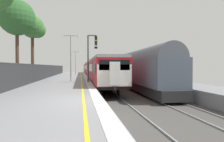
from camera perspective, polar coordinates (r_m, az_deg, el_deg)
name	(u,v)px	position (r m, az deg, el deg)	size (l,w,h in m)	color
ground	(141,111)	(11.03, 8.13, -10.83)	(17.40, 110.00, 1.21)	gray
commuter_train_at_platform	(92,69)	(45.57, -5.50, 0.64)	(2.83, 60.33, 3.81)	maroon
freight_train_adjacent_track	(112,68)	(43.59, -0.06, 0.86)	(2.60, 59.79, 4.49)	#232326
signal_gantry	(91,53)	(22.64, -5.94, 5.03)	(1.10, 0.24, 5.15)	#47474C
platform_lamp_mid	(71,54)	(24.36, -11.32, 4.68)	(2.00, 0.20, 5.36)	#93999E
platform_lamp_far	(76,61)	(48.58, -10.04, 2.84)	(2.00, 0.20, 5.24)	#93999E
background_tree_left	(34,28)	(28.36, -20.82, 10.96)	(3.05, 2.86, 8.16)	#473323
background_tree_centre	(18,19)	(24.31, -24.60, 12.92)	(3.70, 3.70, 8.68)	#473323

